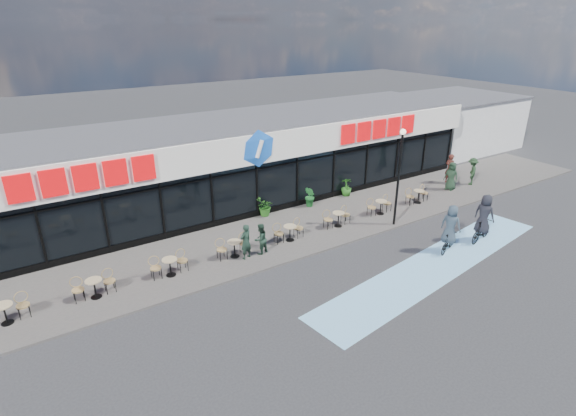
{
  "coord_description": "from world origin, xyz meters",
  "views": [
    {
      "loc": [
        -10.42,
        -12.11,
        9.66
      ],
      "look_at": [
        -0.35,
        3.5,
        1.84
      ],
      "focal_mm": 28.0,
      "sensor_mm": 36.0,
      "label": 1
    }
  ],
  "objects_px": {
    "patron_left": "(246,242)",
    "pedestrian_b": "(450,169)",
    "lamp_post": "(399,169)",
    "potted_plant_right": "(346,187)",
    "potted_plant_mid": "(310,197)",
    "cyclist_a": "(450,232)",
    "potted_plant_left": "(265,207)",
    "patron_right": "(260,239)",
    "pedestrian_a": "(451,176)",
    "bistro_set_0": "(4,311)",
    "cyclist_b": "(483,222)",
    "pedestrian_c": "(472,171)"
  },
  "relations": [
    {
      "from": "lamp_post",
      "to": "potted_plant_right",
      "type": "relative_size",
      "value": 4.53
    },
    {
      "from": "potted_plant_right",
      "to": "patron_left",
      "type": "height_order",
      "value": "patron_left"
    },
    {
      "from": "lamp_post",
      "to": "pedestrian_a",
      "type": "height_order",
      "value": "lamp_post"
    },
    {
      "from": "potted_plant_left",
      "to": "pedestrian_a",
      "type": "distance_m",
      "value": 11.75
    },
    {
      "from": "potted_plant_right",
      "to": "pedestrian_b",
      "type": "bearing_deg",
      "value": -14.84
    },
    {
      "from": "lamp_post",
      "to": "potted_plant_right",
      "type": "bearing_deg",
      "value": 82.84
    },
    {
      "from": "bistro_set_0",
      "to": "cyclist_a",
      "type": "height_order",
      "value": "cyclist_a"
    },
    {
      "from": "lamp_post",
      "to": "bistro_set_0",
      "type": "distance_m",
      "value": 17.14
    },
    {
      "from": "potted_plant_mid",
      "to": "potted_plant_right",
      "type": "distance_m",
      "value": 2.79
    },
    {
      "from": "potted_plant_mid",
      "to": "lamp_post",
      "type": "bearing_deg",
      "value": -62.1
    },
    {
      "from": "patron_left",
      "to": "potted_plant_left",
      "type": "bearing_deg",
      "value": -148.93
    },
    {
      "from": "lamp_post",
      "to": "bistro_set_0",
      "type": "bearing_deg",
      "value": 175.13
    },
    {
      "from": "potted_plant_mid",
      "to": "pedestrian_c",
      "type": "distance_m",
      "value": 10.86
    },
    {
      "from": "bistro_set_0",
      "to": "pedestrian_a",
      "type": "distance_m",
      "value": 23.4
    },
    {
      "from": "pedestrian_a",
      "to": "cyclist_a",
      "type": "bearing_deg",
      "value": -62.85
    },
    {
      "from": "potted_plant_mid",
      "to": "cyclist_a",
      "type": "bearing_deg",
      "value": -73.0
    },
    {
      "from": "potted_plant_mid",
      "to": "pedestrian_b",
      "type": "xyz_separation_m",
      "value": [
        9.61,
        -1.57,
        0.36
      ]
    },
    {
      "from": "bistro_set_0",
      "to": "pedestrian_a",
      "type": "xyz_separation_m",
      "value": [
        23.39,
        0.35,
        0.4
      ]
    },
    {
      "from": "potted_plant_left",
      "to": "potted_plant_right",
      "type": "distance_m",
      "value": 5.51
    },
    {
      "from": "bistro_set_0",
      "to": "cyclist_b",
      "type": "relative_size",
      "value": 0.66
    },
    {
      "from": "potted_plant_mid",
      "to": "cyclist_a",
      "type": "relative_size",
      "value": 0.53
    },
    {
      "from": "bistro_set_0",
      "to": "patron_right",
      "type": "xyz_separation_m",
      "value": [
        9.72,
        -0.45,
        0.25
      ]
    },
    {
      "from": "pedestrian_b",
      "to": "pedestrian_c",
      "type": "bearing_deg",
      "value": -134.69
    },
    {
      "from": "patron_left",
      "to": "pedestrian_a",
      "type": "distance_m",
      "value": 14.43
    },
    {
      "from": "potted_plant_right",
      "to": "patron_left",
      "type": "distance_m",
      "value": 9.16
    },
    {
      "from": "patron_left",
      "to": "pedestrian_b",
      "type": "height_order",
      "value": "pedestrian_b"
    },
    {
      "from": "potted_plant_left",
      "to": "pedestrian_a",
      "type": "xyz_separation_m",
      "value": [
        11.44,
        -2.64,
        0.35
      ]
    },
    {
      "from": "bistro_set_0",
      "to": "pedestrian_a",
      "type": "bearing_deg",
      "value": 0.86
    },
    {
      "from": "potted_plant_mid",
      "to": "patron_right",
      "type": "height_order",
      "value": "patron_right"
    },
    {
      "from": "pedestrian_b",
      "to": "patron_right",
      "type": "bearing_deg",
      "value": 95.07
    },
    {
      "from": "potted_plant_left",
      "to": "patron_right",
      "type": "height_order",
      "value": "patron_right"
    },
    {
      "from": "patron_left",
      "to": "pedestrian_b",
      "type": "relative_size",
      "value": 0.84
    },
    {
      "from": "patron_left",
      "to": "patron_right",
      "type": "height_order",
      "value": "patron_left"
    },
    {
      "from": "potted_plant_mid",
      "to": "pedestrian_c",
      "type": "relative_size",
      "value": 0.69
    },
    {
      "from": "patron_left",
      "to": "patron_right",
      "type": "xyz_separation_m",
      "value": [
        0.74,
        0.03,
        -0.09
      ]
    },
    {
      "from": "potted_plant_right",
      "to": "patron_right",
      "type": "distance_m",
      "value": 8.47
    },
    {
      "from": "bistro_set_0",
      "to": "cyclist_b",
      "type": "bearing_deg",
      "value": -14.23
    },
    {
      "from": "patron_left",
      "to": "pedestrian_a",
      "type": "xyz_separation_m",
      "value": [
        14.41,
        0.84,
        0.07
      ]
    },
    {
      "from": "potted_plant_mid",
      "to": "pedestrian_c",
      "type": "xyz_separation_m",
      "value": [
        10.57,
        -2.48,
        0.26
      ]
    },
    {
      "from": "patron_right",
      "to": "cyclist_a",
      "type": "distance_m",
      "value": 8.39
    },
    {
      "from": "cyclist_a",
      "to": "cyclist_b",
      "type": "xyz_separation_m",
      "value": [
        2.16,
        -0.15,
        -0.0
      ]
    },
    {
      "from": "pedestrian_b",
      "to": "cyclist_a",
      "type": "bearing_deg",
      "value": 127.38
    },
    {
      "from": "bistro_set_0",
      "to": "cyclist_a",
      "type": "relative_size",
      "value": 0.69
    },
    {
      "from": "potted_plant_right",
      "to": "patron_left",
      "type": "relative_size",
      "value": 0.68
    },
    {
      "from": "lamp_post",
      "to": "potted_plant_mid",
      "type": "relative_size",
      "value": 4.15
    },
    {
      "from": "potted_plant_left",
      "to": "potted_plant_mid",
      "type": "relative_size",
      "value": 0.87
    },
    {
      "from": "cyclist_b",
      "to": "pedestrian_b",
      "type": "bearing_deg",
      "value": 49.34
    },
    {
      "from": "potted_plant_mid",
      "to": "pedestrian_b",
      "type": "bearing_deg",
      "value": -9.29
    },
    {
      "from": "potted_plant_mid",
      "to": "cyclist_b",
      "type": "xyz_separation_m",
      "value": [
        4.44,
        -7.6,
        0.28
      ]
    },
    {
      "from": "potted_plant_mid",
      "to": "pedestrian_a",
      "type": "relative_size",
      "value": 0.68
    }
  ]
}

